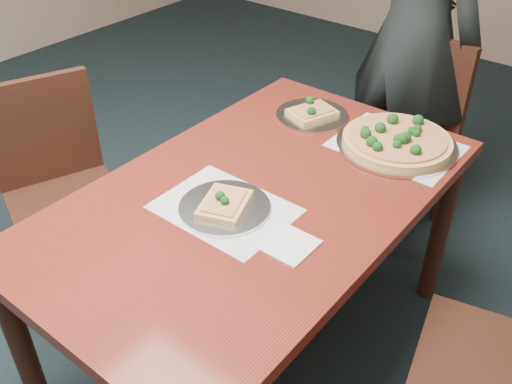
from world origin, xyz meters
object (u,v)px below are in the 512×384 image
Objects in this scene: slice_plate_near at (224,205)px; diner at (414,32)px; chair_left at (58,181)px; dining_table at (256,215)px; chair_far at (407,124)px; pizza_pan at (397,141)px; slice_plate_far at (312,114)px.

diner is at bearing 92.82° from slice_plate_near.
chair_left is 1.67m from diner.
chair_far is at bearing 89.81° from dining_table.
chair_far is 0.51× the size of diner.
pizza_pan is at bearing -35.89° from chair_left.
slice_plate_near is (0.85, 0.05, 0.25)m from chair_left.
chair_left reaches higher than dining_table.
slice_plate_far is at bearing 100.90° from slice_plate_near.
chair_far is 2.14× the size of pizza_pan.
chair_left is 1.32m from pizza_pan.
chair_far is 0.66m from slice_plate_far.
slice_plate_near is at bearing 105.67° from diner.
chair_far reaches higher than slice_plate_far.
diner reaches higher than chair_left.
chair_far is 0.68m from pizza_pan.
chair_left is 2.14× the size of pizza_pan.
chair_left is 0.51× the size of diner.
chair_far is 0.41m from diner.
slice_plate_far is at bearing 105.40° from dining_table.
dining_table is at bearing -80.47° from chair_far.
slice_plate_far is (-0.06, -0.72, -0.14)m from diner.
slice_plate_far is (0.72, 0.71, 0.25)m from chair_left.
chair_far is at bearing -12.84° from chair_left.
slice_plate_near reaches higher than dining_table.
dining_table is 0.90m from chair_left.
diner reaches higher than slice_plate_near.
diner is at bearing 93.98° from dining_table.
dining_table is 5.36× the size of slice_plate_far.
diner is 0.79m from pizza_pan.
pizza_pan is at bearing -60.69° from chair_far.
chair_far reaches higher than pizza_pan.
chair_left is 0.89m from slice_plate_near.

